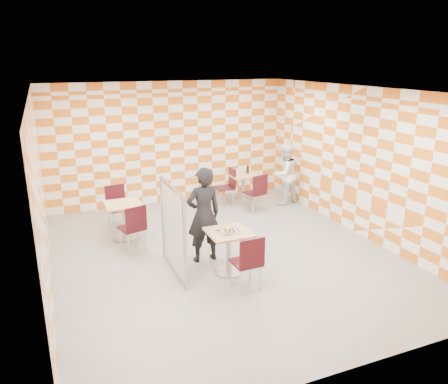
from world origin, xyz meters
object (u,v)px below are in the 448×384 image
at_px(chair_empty_near, 134,225).
at_px(man_white, 284,174).
at_px(chair_main_front, 249,259).
at_px(soda_bottle, 248,169).
at_px(second_table, 243,183).
at_px(chair_empty_far, 117,203).
at_px(man_dark, 204,215).
at_px(partition, 173,229).
at_px(chair_second_side, 228,184).
at_px(main_table, 229,245).
at_px(chair_second_front, 257,190).
at_px(sport_bottle, 237,171).
at_px(empty_table, 124,215).

bearing_deg(chair_empty_near, man_white, 19.87).
xyz_separation_m(chair_main_front, soda_bottle, (1.91, 4.07, 0.31)).
relative_size(second_table, chair_empty_far, 0.81).
bearing_deg(soda_bottle, man_dark, -128.23).
distance_m(chair_empty_near, partition, 1.21).
bearing_deg(second_table, soda_bottle, 14.46).
distance_m(chair_second_side, chair_empty_far, 2.83).
xyz_separation_m(main_table, chair_second_front, (1.83, 2.59, 0.04)).
bearing_deg(man_white, partition, 18.44).
relative_size(chair_main_front, chair_empty_near, 1.00).
distance_m(second_table, man_white, 1.05).
xyz_separation_m(chair_empty_near, man_white, (4.04, 1.46, 0.22)).
bearing_deg(main_table, soda_bottle, 59.97).
height_order(chair_second_side, chair_empty_far, same).
xyz_separation_m(chair_empty_far, man_dark, (1.17, -2.24, 0.32)).
height_order(man_dark, sport_bottle, man_dark).
bearing_deg(chair_empty_far, man_white, 0.60).
relative_size(empty_table, sport_bottle, 3.75).
height_order(main_table, partition, partition).
bearing_deg(partition, man_dark, 23.06).
height_order(main_table, sport_bottle, sport_bottle).
xyz_separation_m(chair_second_side, soda_bottle, (0.55, 0.03, 0.31)).
height_order(chair_second_front, chair_empty_near, same).
bearing_deg(empty_table, partition, -74.33).
distance_m(man_dark, man_white, 3.74).
bearing_deg(soda_bottle, chair_second_side, -176.85).
bearing_deg(chair_empty_far, chair_main_front, -68.10).
bearing_deg(man_white, chair_second_side, -35.13).
relative_size(main_table, soda_bottle, 3.26).
distance_m(main_table, second_table, 3.80).
bearing_deg(main_table, chair_empty_far, 115.97).
bearing_deg(chair_second_side, second_table, -0.59).
relative_size(empty_table, chair_second_side, 0.81).
bearing_deg(sport_bottle, main_table, -116.29).
relative_size(main_table, man_white, 0.49).
bearing_deg(second_table, empty_table, -159.76).
bearing_deg(chair_empty_far, soda_bottle, 8.68).
height_order(chair_second_front, man_white, man_white).
bearing_deg(second_table, chair_second_side, 179.41).
bearing_deg(chair_second_front, chair_main_front, -118.58).
height_order(chair_main_front, man_dark, man_dark).
bearing_deg(chair_main_front, empty_table, 116.19).
bearing_deg(empty_table, chair_second_side, 23.04).
height_order(chair_main_front, chair_second_front, same).
height_order(chair_main_front, man_white, man_white).
distance_m(main_table, chair_second_side, 3.62).
bearing_deg(empty_table, second_table, 20.24).
bearing_deg(main_table, chair_second_front, 54.74).
xyz_separation_m(chair_second_front, man_white, (0.90, 0.31, 0.22)).
height_order(main_table, empty_table, same).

